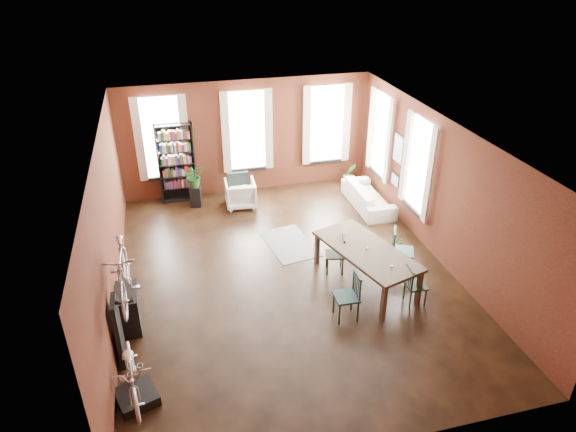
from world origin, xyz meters
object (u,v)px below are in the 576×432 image
object	(u,v)px
dining_chair_d	(402,251)
console_table	(129,309)
bookshelf	(177,163)
dining_chair_b	(335,254)
dining_chair_c	(416,285)
white_armchair	(240,192)
dining_table	(365,266)
bike_trainer	(137,397)
bicycle_floor	(129,355)
cream_sofa	(369,193)
dining_chair_a	(346,296)
plant_stand	(196,196)

from	to	relation	value
dining_chair_d	console_table	distance (m)	5.75
bookshelf	console_table	xyz separation A→B (m)	(-1.28, -5.20, -0.70)
dining_chair_b	dining_chair_c	world-z (taller)	dining_chair_b
dining_chair_b	white_armchair	bearing A→B (deg)	-144.05
dining_table	dining_chair_d	xyz separation A→B (m)	(0.92, 0.18, 0.10)
bike_trainer	bicycle_floor	world-z (taller)	bicycle_floor
cream_sofa	dining_chair_d	bearing A→B (deg)	170.96
bookshelf	white_armchair	xyz separation A→B (m)	(1.58, -0.81, -0.69)
dining_chair_a	plant_stand	world-z (taller)	dining_chair_a
bike_trainer	dining_chair_c	bearing A→B (deg)	12.52
dining_chair_a	dining_chair_d	xyz separation A→B (m)	(1.71, 1.17, 0.02)
console_table	white_armchair	bearing A→B (deg)	56.92
dining_chair_c	dining_chair_d	xyz separation A→B (m)	(0.21, 1.08, 0.09)
bike_trainer	white_armchair	bearing A→B (deg)	66.29
dining_table	dining_chair_c	size ratio (longest dim) A/B	2.86
dining_chair_b	plant_stand	distance (m)	4.75
bookshelf	plant_stand	bearing A→B (deg)	-50.67
dining_chair_d	bookshelf	distance (m)	6.57
dining_table	bike_trainer	world-z (taller)	dining_table
white_armchair	cream_sofa	bearing A→B (deg)	168.58
dining_chair_a	console_table	world-z (taller)	dining_chair_a
dining_chair_a	white_armchair	size ratio (longest dim) A/B	1.20
dining_chair_c	plant_stand	bearing A→B (deg)	39.03
dining_chair_d	white_armchair	distance (m)	4.92
dining_chair_d	cream_sofa	world-z (taller)	dining_chair_d
bike_trainer	plant_stand	distance (m)	6.79
dining_chair_b	plant_stand	size ratio (longest dim) A/B	1.52
dining_table	console_table	world-z (taller)	dining_table
plant_stand	bicycle_floor	world-z (taller)	bicycle_floor
dining_chair_c	plant_stand	size ratio (longest dim) A/B	1.46
bookshelf	bicycle_floor	bearing A→B (deg)	-99.42
white_armchair	bicycle_floor	distance (m)	6.86
dining_chair_b	bike_trainer	bearing A→B (deg)	-43.85
dining_chair_b	dining_chair_d	world-z (taller)	dining_chair_d
dining_chair_a	dining_chair_b	distance (m)	1.57
dining_chair_a	plant_stand	distance (m)	5.97
bicycle_floor	bike_trainer	bearing A→B (deg)	-105.81
dining_chair_a	dining_chair_b	bearing A→B (deg)	170.94
dining_chair_c	cream_sofa	xyz separation A→B (m)	(0.70, 4.18, -0.01)
dining_chair_a	plant_stand	xyz separation A→B (m)	(-2.35, 5.48, -0.20)
plant_stand	dining_chair_d	bearing A→B (deg)	-46.72
cream_sofa	bicycle_floor	xyz separation A→B (m)	(-6.12, -5.37, 0.56)
dining_chair_b	plant_stand	bearing A→B (deg)	-132.17
white_armchair	cream_sofa	world-z (taller)	white_armchair
dining_chair_b	bookshelf	bearing A→B (deg)	-131.54
dining_chair_b	bicycle_floor	world-z (taller)	bicycle_floor
dining_table	bookshelf	world-z (taller)	bookshelf
bicycle_floor	dining_chair_a	bearing A→B (deg)	9.60
dining_chair_d	bike_trainer	bearing A→B (deg)	136.74
white_armchair	bike_trainer	distance (m)	6.86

